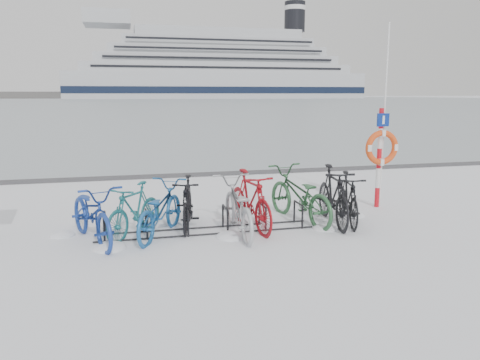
# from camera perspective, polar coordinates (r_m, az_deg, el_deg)

# --- Properties ---
(ground) EXTENTS (900.00, 900.00, 0.00)m
(ground) POSITION_cam_1_polar(r_m,az_deg,el_deg) (8.72, -4.13, -6.31)
(ground) COLOR white
(ground) RESTS_ON ground
(ice_sheet) EXTENTS (400.00, 298.00, 0.02)m
(ice_sheet) POSITION_cam_1_polar(r_m,az_deg,el_deg) (163.26, -13.36, 9.34)
(ice_sheet) COLOR #98A3AC
(ice_sheet) RESTS_ON ground
(quay_edge) EXTENTS (400.00, 0.25, 0.10)m
(quay_edge) POSITION_cam_1_polar(r_m,az_deg,el_deg) (14.41, -8.04, 0.54)
(quay_edge) COLOR #3F3F42
(quay_edge) RESTS_ON ground
(bike_rack) EXTENTS (4.00, 0.48, 0.46)m
(bike_rack) POSITION_cam_1_polar(r_m,az_deg,el_deg) (8.67, -4.14, -5.17)
(bike_rack) COLOR black
(bike_rack) RESTS_ON ground
(lifebuoy_station) EXTENTS (0.77, 0.22, 4.01)m
(lifebuoy_station) POSITION_cam_1_polar(r_m,az_deg,el_deg) (10.73, 16.85, 3.78)
(lifebuoy_station) COLOR red
(lifebuoy_station) RESTS_ON ground
(cruise_ferry) EXTENTS (147.60, 27.82, 48.50)m
(cruise_ferry) POSITION_cam_1_polar(r_m,az_deg,el_deg) (241.05, -2.88, 13.02)
(cruise_ferry) COLOR silver
(cruise_ferry) RESTS_ON ground
(bike_0) EXTENTS (1.38, 2.17, 1.07)m
(bike_0) POSITION_cam_1_polar(r_m,az_deg,el_deg) (8.41, -17.61, -3.62)
(bike_0) COLOR navy
(bike_0) RESTS_ON ground
(bike_1) EXTENTS (1.33, 1.59, 0.98)m
(bike_1) POSITION_cam_1_polar(r_m,az_deg,el_deg) (8.60, -12.76, -3.40)
(bike_1) COLOR #1B6269
(bike_1) RESTS_ON ground
(bike_2) EXTENTS (1.45, 2.01, 1.01)m
(bike_2) POSITION_cam_1_polar(r_m,az_deg,el_deg) (8.49, -9.78, -3.38)
(bike_2) COLOR #1A5595
(bike_2) RESTS_ON ground
(bike_3) EXTENTS (0.81, 1.74, 1.01)m
(bike_3) POSITION_cam_1_polar(r_m,az_deg,el_deg) (8.92, -6.44, -2.62)
(bike_3) COLOR black
(bike_3) RESTS_ON ground
(bike_4) EXTENTS (0.70, 2.01, 1.06)m
(bike_4) POSITION_cam_1_polar(r_m,az_deg,el_deg) (8.46, -0.32, -3.10)
(bike_4) COLOR #A7AAAE
(bike_4) RESTS_ON ground
(bike_5) EXTENTS (0.82, 1.94, 1.13)m
(bike_5) POSITION_cam_1_polar(r_m,az_deg,el_deg) (8.80, 1.26, -2.31)
(bike_5) COLOR maroon
(bike_5) RESTS_ON ground
(bike_6) EXTENTS (1.20, 2.25, 1.12)m
(bike_6) POSITION_cam_1_polar(r_m,az_deg,el_deg) (9.37, 7.21, -1.63)
(bike_6) COLOR #2B5934
(bike_6) RESTS_ON ground
(bike_7) EXTENTS (0.81, 2.00, 1.17)m
(bike_7) POSITION_cam_1_polar(r_m,az_deg,el_deg) (9.30, 11.27, -1.70)
(bike_7) COLOR black
(bike_7) RESTS_ON ground
(bike_8) EXTENTS (0.89, 1.77, 1.02)m
(bike_8) POSITION_cam_1_polar(r_m,az_deg,el_deg) (9.44, 13.06, -2.04)
(bike_8) COLOR black
(bike_8) RESTS_ON ground
(snow_drifts) EXTENTS (6.21, 1.77, 0.20)m
(snow_drifts) POSITION_cam_1_polar(r_m,az_deg,el_deg) (8.76, -3.22, -6.21)
(snow_drifts) COLOR white
(snow_drifts) RESTS_ON ground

